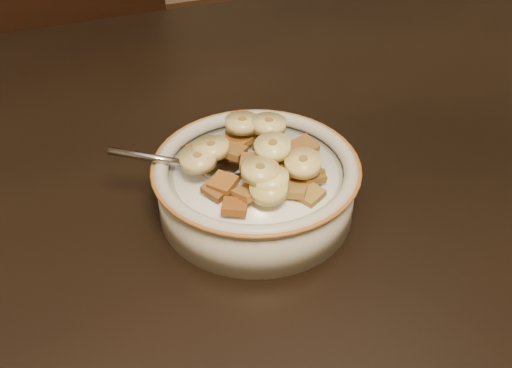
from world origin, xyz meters
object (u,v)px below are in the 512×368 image
object	(u,v)px
chair	(72,144)
cereal_bowl	(256,192)
table	(188,231)
spoon	(224,169)

from	to	relation	value
chair	cereal_bowl	world-z (taller)	chair
chair	cereal_bowl	size ratio (longest dim) A/B	6.06
table	chair	world-z (taller)	chair
chair	spoon	bearing A→B (deg)	-94.96
table	chair	bearing A→B (deg)	98.93
chair	cereal_bowl	xyz separation A→B (m)	(0.15, -0.50, 0.24)
table	cereal_bowl	xyz separation A→B (m)	(0.06, -0.01, 0.04)
table	cereal_bowl	world-z (taller)	cereal_bowl
chair	spoon	world-z (taller)	chair
chair	cereal_bowl	distance (m)	0.58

